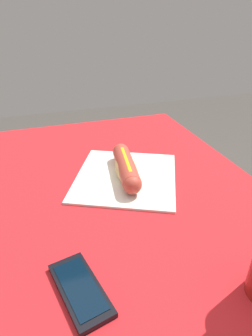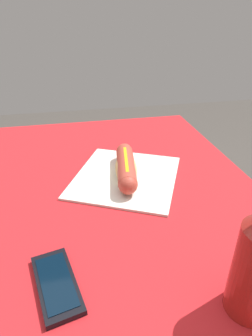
{
  "view_description": "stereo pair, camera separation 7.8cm",
  "coord_description": "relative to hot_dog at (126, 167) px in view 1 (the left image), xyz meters",
  "views": [
    {
      "loc": [
        0.58,
        -0.15,
        1.15
      ],
      "look_at": [
        -0.06,
        0.06,
        0.77
      ],
      "focal_mm": 30.77,
      "sensor_mm": 36.0,
      "label": 1
    },
    {
      "loc": [
        0.6,
        -0.08,
        1.15
      ],
      "look_at": [
        -0.06,
        0.06,
        0.77
      ],
      "focal_mm": 30.77,
      "sensor_mm": 36.0,
      "label": 2
    }
  ],
  "objects": [
    {
      "name": "cell_phone",
      "position": [
        0.32,
        -0.18,
        -0.03
      ],
      "size": [
        0.15,
        0.09,
        0.01
      ],
      "color": "black",
      "rests_on": "dining_table"
    },
    {
      "name": "hot_dog",
      "position": [
        0.0,
        0.0,
        0.0
      ],
      "size": [
        0.23,
        0.08,
        0.05
      ],
      "color": "#DBB26B",
      "rests_on": "paper_wrapper"
    },
    {
      "name": "dining_table",
      "position": [
        0.06,
        -0.06,
        -0.18
      ],
      "size": [
        1.06,
        0.78,
        0.74
      ],
      "color": "brown",
      "rests_on": "ground"
    },
    {
      "name": "paper_wrapper",
      "position": [
        0.0,
        -0.0,
        -0.03
      ],
      "size": [
        0.38,
        0.37,
        0.01
      ],
      "primitive_type": "cube",
      "rotation": [
        0.0,
        0.0,
        -0.45
      ],
      "color": "silver",
      "rests_on": "dining_table"
    }
  ]
}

